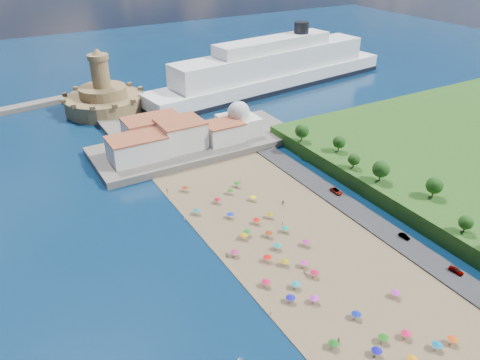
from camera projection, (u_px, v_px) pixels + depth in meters
ground at (269, 239)px, 145.69m from camera, size 700.00×700.00×0.00m
terrace at (197, 144)px, 204.66m from camera, size 90.00×36.00×3.00m
jetty at (123, 128)px, 221.65m from camera, size 18.00×70.00×2.40m
waterfront_buildings at (168, 136)px, 196.34m from camera, size 57.00×29.00×11.00m
domed_building at (239, 121)px, 208.32m from camera, size 16.00×16.00×15.00m
fortress at (104, 99)px, 241.73m from camera, size 40.00×40.00×32.40m
cruise_ship at (273, 70)px, 274.07m from camera, size 164.74×43.57×35.64m
beach_parasols at (297, 264)px, 131.64m from camera, size 31.32×109.52×2.20m
beachgoers at (253, 238)px, 144.48m from camera, size 34.98×95.51×1.89m
parked_cars at (378, 219)px, 153.07m from camera, size 2.59×55.64×1.41m
hillside_trees at (391, 175)px, 161.32m from camera, size 16.09×106.70×7.84m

